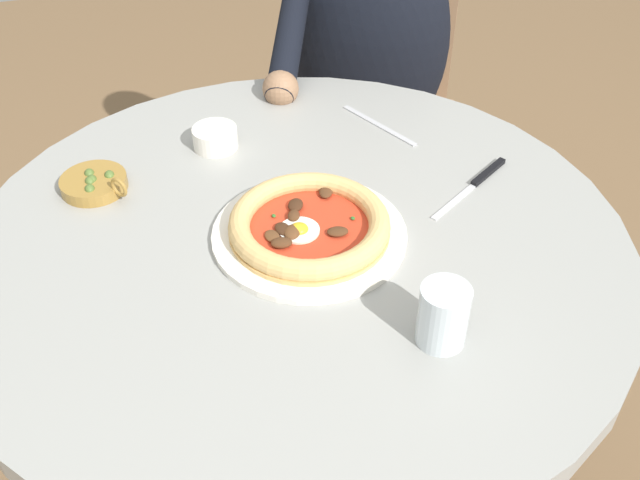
# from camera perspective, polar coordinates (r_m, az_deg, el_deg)

# --- Properties ---
(dining_table) EXTENTS (1.00, 1.00, 0.73)m
(dining_table) POSITION_cam_1_polar(r_m,az_deg,el_deg) (1.20, -1.68, -4.53)
(dining_table) COLOR #999993
(dining_table) RESTS_ON ground
(pizza_on_plate) EXTENTS (0.29, 0.29, 0.04)m
(pizza_on_plate) POSITION_cam_1_polar(r_m,az_deg,el_deg) (1.09, -0.85, 1.00)
(pizza_on_plate) COLOR white
(pizza_on_plate) RESTS_ON dining_table
(water_glass) EXTENTS (0.06, 0.06, 0.09)m
(water_glass) POSITION_cam_1_polar(r_m,az_deg,el_deg) (0.94, 9.42, -5.95)
(water_glass) COLOR silver
(water_glass) RESTS_ON dining_table
(steak_knife) EXTENTS (0.12, 0.18, 0.01)m
(steak_knife) POSITION_cam_1_polar(r_m,az_deg,el_deg) (1.24, 12.19, 4.57)
(steak_knife) COLOR silver
(steak_knife) RESTS_ON dining_table
(ramekin_capers) EXTENTS (0.08, 0.08, 0.04)m
(ramekin_capers) POSITION_cam_1_polar(r_m,az_deg,el_deg) (1.31, -8.08, 7.86)
(ramekin_capers) COLOR white
(ramekin_capers) RESTS_ON dining_table
(olive_pan) EXTENTS (0.12, 0.11, 0.04)m
(olive_pan) POSITION_cam_1_polar(r_m,az_deg,el_deg) (1.25, -16.97, 4.22)
(olive_pan) COLOR olive
(olive_pan) RESTS_ON dining_table
(fork_utensil) EXTENTS (0.17, 0.09, 0.00)m
(fork_utensil) POSITION_cam_1_polar(r_m,az_deg,el_deg) (1.36, 4.56, 8.80)
(fork_utensil) COLOR #BCBCC1
(fork_utensil) RESTS_ON dining_table
(diner_person) EXTENTS (0.46, 0.51, 1.17)m
(diner_person) POSITION_cam_1_polar(r_m,az_deg,el_deg) (1.80, 3.46, 9.29)
(diner_person) COLOR #282833
(diner_person) RESTS_ON ground
(cafe_chair_diner) EXTENTS (0.54, 0.54, 0.84)m
(cafe_chair_diner) POSITION_cam_1_polar(r_m,az_deg,el_deg) (1.93, 4.17, 11.03)
(cafe_chair_diner) COLOR #957050
(cafe_chair_diner) RESTS_ON ground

